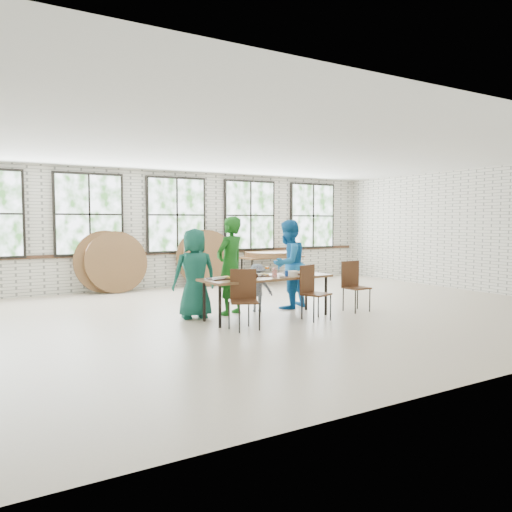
# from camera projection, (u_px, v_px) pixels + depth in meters

# --- Properties ---
(room) EXTENTS (12.00, 12.00, 12.00)m
(room) POSITION_uv_depth(u_px,v_px,m) (177.00, 217.00, 12.92)
(room) COLOR beige
(room) RESTS_ON ground
(dining_table) EXTENTS (2.44, 0.94, 0.74)m
(dining_table) POSITION_uv_depth(u_px,v_px,m) (267.00, 279.00, 8.79)
(dining_table) COLOR brown
(dining_table) RESTS_ON ground
(chair_near_left) EXTENTS (0.55, 0.54, 0.95)m
(chair_near_left) POSITION_uv_depth(u_px,v_px,m) (244.00, 294.00, 7.93)
(chair_near_left) COLOR #4B2C19
(chair_near_left) RESTS_ON ground
(chair_near_right) EXTENTS (0.53, 0.52, 0.95)m
(chair_near_right) POSITION_uv_depth(u_px,v_px,m) (312.00, 288.00, 8.69)
(chair_near_right) COLOR #4B2C19
(chair_near_right) RESTS_ON ground
(chair_spare) EXTENTS (0.43, 0.41, 0.95)m
(chair_spare) POSITION_uv_depth(u_px,v_px,m) (353.00, 282.00, 9.53)
(chair_spare) COLOR #4B2C19
(chair_spare) RESTS_ON ground
(adult_teal) EXTENTS (0.83, 0.60, 1.59)m
(adult_teal) POSITION_uv_depth(u_px,v_px,m) (195.00, 273.00, 8.77)
(adult_teal) COLOR #1C6C59
(adult_teal) RESTS_ON ground
(adult_green) EXTENTS (0.77, 0.65, 1.80)m
(adult_green) POSITION_uv_depth(u_px,v_px,m) (230.00, 266.00, 9.13)
(adult_green) COLOR #1A611B
(adult_green) RESTS_ON ground
(toddler) EXTENTS (0.67, 0.55, 0.91)m
(toddler) POSITION_uv_depth(u_px,v_px,m) (257.00, 288.00, 9.45)
(toddler) COLOR #121E39
(toddler) RESTS_ON ground
(adult_blue) EXTENTS (1.03, 0.92, 1.74)m
(adult_blue) POSITION_uv_depth(u_px,v_px,m) (288.00, 264.00, 9.79)
(adult_blue) COLOR #196BB5
(adult_blue) RESTS_ON ground
(storage_table) EXTENTS (1.85, 0.88, 0.74)m
(storage_table) POSITION_uv_depth(u_px,v_px,m) (271.00, 258.00, 13.83)
(storage_table) COLOR brown
(storage_table) RESTS_ON ground
(tabletop_clutter) EXTENTS (2.07, 0.63, 0.11)m
(tabletop_clutter) POSITION_uv_depth(u_px,v_px,m) (271.00, 275.00, 8.80)
(tabletop_clutter) COLOR black
(tabletop_clutter) RESTS_ON dining_table
(round_tops_stacked) EXTENTS (1.50, 1.50, 0.13)m
(round_tops_stacked) POSITION_uv_depth(u_px,v_px,m) (271.00, 254.00, 13.82)
(round_tops_stacked) COLOR brown
(round_tops_stacked) RESTS_ON storage_table
(round_tops_leaning) EXTENTS (4.19, 0.41, 1.50)m
(round_tops_leaning) POSITION_uv_depth(u_px,v_px,m) (161.00, 260.00, 12.52)
(round_tops_leaning) COLOR brown
(round_tops_leaning) RESTS_ON ground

